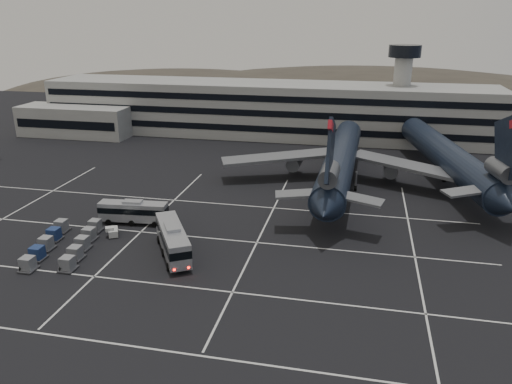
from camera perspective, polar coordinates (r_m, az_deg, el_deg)
ground at (r=72.28m, az=-9.97°, el=-6.19°), size 260.00×260.00×0.00m
lane_markings at (r=72.56m, az=-9.07°, el=-6.03°), size 90.00×55.62×0.01m
terminal at (r=136.40m, az=-0.20°, el=9.41°), size 125.00×26.00×24.00m
hills at (r=234.17m, az=10.12°, el=8.70°), size 352.00×180.00×44.00m
trijet_main at (r=95.11m, az=9.59°, el=3.57°), size 47.44×57.57×18.08m
trijet_far at (r=102.85m, az=21.17°, el=3.82°), size 19.94×57.45×18.08m
bus_near at (r=68.90m, az=-9.49°, el=-5.28°), size 8.80×12.24×4.42m
bus_far at (r=80.52m, az=-13.84°, el=-2.11°), size 10.92×3.47×3.79m
tug_b at (r=77.28m, az=-16.00°, el=-4.37°), size 2.41×2.80×1.55m
uld_cluster at (r=75.05m, az=-21.06°, el=-5.50°), size 10.04×15.63×1.88m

